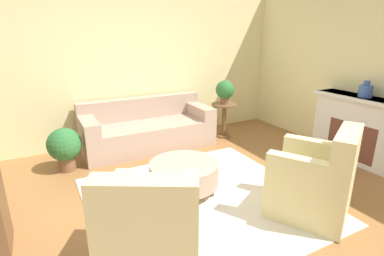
{
  "coord_description": "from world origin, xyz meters",
  "views": [
    {
      "loc": [
        -1.61,
        -2.78,
        1.96
      ],
      "look_at": [
        0.15,
        0.55,
        0.75
      ],
      "focal_mm": 28.0,
      "sensor_mm": 36.0,
      "label": 1
    }
  ],
  "objects_px": {
    "potted_plant_floor": "(65,146)",
    "potted_plant_on_side_table": "(225,90)",
    "vase_mantel_near": "(366,91)",
    "armchair_left": "(152,235)",
    "side_table": "(224,115)",
    "ottoman_table": "(184,173)",
    "armchair_right": "(316,183)",
    "couch": "(148,130)"
  },
  "relations": [
    {
      "from": "vase_mantel_near",
      "to": "potted_plant_floor",
      "type": "height_order",
      "value": "vase_mantel_near"
    },
    {
      "from": "armchair_right",
      "to": "ottoman_table",
      "type": "height_order",
      "value": "armchair_right"
    },
    {
      "from": "vase_mantel_near",
      "to": "potted_plant_on_side_table",
      "type": "bearing_deg",
      "value": 121.55
    },
    {
      "from": "armchair_left",
      "to": "ottoman_table",
      "type": "distance_m",
      "value": 1.4
    },
    {
      "from": "vase_mantel_near",
      "to": "potted_plant_on_side_table",
      "type": "xyz_separation_m",
      "value": [
        -1.19,
        1.94,
        -0.22
      ]
    },
    {
      "from": "armchair_right",
      "to": "ottoman_table",
      "type": "bearing_deg",
      "value": 133.63
    },
    {
      "from": "armchair_left",
      "to": "vase_mantel_near",
      "type": "bearing_deg",
      "value": 11.23
    },
    {
      "from": "potted_plant_floor",
      "to": "side_table",
      "type": "bearing_deg",
      "value": 3.35
    },
    {
      "from": "couch",
      "to": "side_table",
      "type": "relative_size",
      "value": 3.41
    },
    {
      "from": "armchair_right",
      "to": "ottoman_table",
      "type": "xyz_separation_m",
      "value": [
        -1.06,
        1.11,
        -0.13
      ]
    },
    {
      "from": "potted_plant_floor",
      "to": "ottoman_table",
      "type": "bearing_deg",
      "value": -48.24
    },
    {
      "from": "potted_plant_on_side_table",
      "to": "potted_plant_floor",
      "type": "bearing_deg",
      "value": -176.65
    },
    {
      "from": "vase_mantel_near",
      "to": "armchair_right",
      "type": "bearing_deg",
      "value": -157.71
    },
    {
      "from": "potted_plant_floor",
      "to": "armchair_left",
      "type": "bearing_deg",
      "value": -80.8
    },
    {
      "from": "armchair_right",
      "to": "potted_plant_floor",
      "type": "xyz_separation_m",
      "value": [
        -2.3,
        2.5,
        -0.02
      ]
    },
    {
      "from": "side_table",
      "to": "vase_mantel_near",
      "type": "height_order",
      "value": "vase_mantel_near"
    },
    {
      "from": "armchair_left",
      "to": "vase_mantel_near",
      "type": "xyz_separation_m",
      "value": [
        3.68,
        0.73,
        0.73
      ]
    },
    {
      "from": "vase_mantel_near",
      "to": "couch",
      "type": "bearing_deg",
      "value": 141.51
    },
    {
      "from": "armchair_left",
      "to": "potted_plant_on_side_table",
      "type": "relative_size",
      "value": 2.39
    },
    {
      "from": "couch",
      "to": "ottoman_table",
      "type": "relative_size",
      "value": 2.58
    },
    {
      "from": "ottoman_table",
      "to": "potted_plant_floor",
      "type": "relative_size",
      "value": 1.34
    },
    {
      "from": "armchair_left",
      "to": "potted_plant_floor",
      "type": "height_order",
      "value": "armchair_left"
    },
    {
      "from": "vase_mantel_near",
      "to": "ottoman_table",
      "type": "bearing_deg",
      "value": 172.41
    },
    {
      "from": "armchair_left",
      "to": "vase_mantel_near",
      "type": "relative_size",
      "value": 4.31
    },
    {
      "from": "vase_mantel_near",
      "to": "potted_plant_on_side_table",
      "type": "relative_size",
      "value": 0.55
    },
    {
      "from": "armchair_right",
      "to": "side_table",
      "type": "relative_size",
      "value": 1.62
    },
    {
      "from": "vase_mantel_near",
      "to": "potted_plant_on_side_table",
      "type": "distance_m",
      "value": 2.29
    },
    {
      "from": "ottoman_table",
      "to": "armchair_right",
      "type": "bearing_deg",
      "value": -46.37
    },
    {
      "from": "armchair_right",
      "to": "armchair_left",
      "type": "bearing_deg",
      "value": 180.0
    },
    {
      "from": "couch",
      "to": "potted_plant_floor",
      "type": "bearing_deg",
      "value": -165.52
    },
    {
      "from": "armchair_right",
      "to": "couch",
      "type": "bearing_deg",
      "value": 107.5
    },
    {
      "from": "potted_plant_on_side_table",
      "to": "armchair_left",
      "type": "bearing_deg",
      "value": -132.92
    },
    {
      "from": "armchair_left",
      "to": "vase_mantel_near",
      "type": "distance_m",
      "value": 3.82
    },
    {
      "from": "ottoman_table",
      "to": "potted_plant_floor",
      "type": "height_order",
      "value": "potted_plant_floor"
    },
    {
      "from": "potted_plant_floor",
      "to": "potted_plant_on_side_table",
      "type": "bearing_deg",
      "value": 3.35
    },
    {
      "from": "couch",
      "to": "armchair_right",
      "type": "bearing_deg",
      "value": -72.5
    },
    {
      "from": "potted_plant_on_side_table",
      "to": "armchair_right",
      "type": "bearing_deg",
      "value": -102.41
    },
    {
      "from": "couch",
      "to": "armchair_left",
      "type": "xyz_separation_m",
      "value": [
        -0.99,
        -2.86,
        0.09
      ]
    },
    {
      "from": "armchair_right",
      "to": "vase_mantel_near",
      "type": "xyz_separation_m",
      "value": [
        1.78,
        0.73,
        0.73
      ]
    },
    {
      "from": "potted_plant_on_side_table",
      "to": "side_table",
      "type": "bearing_deg",
      "value": 180.0
    },
    {
      "from": "ottoman_table",
      "to": "side_table",
      "type": "relative_size",
      "value": 1.32
    },
    {
      "from": "couch",
      "to": "side_table",
      "type": "distance_m",
      "value": 1.51
    }
  ]
}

